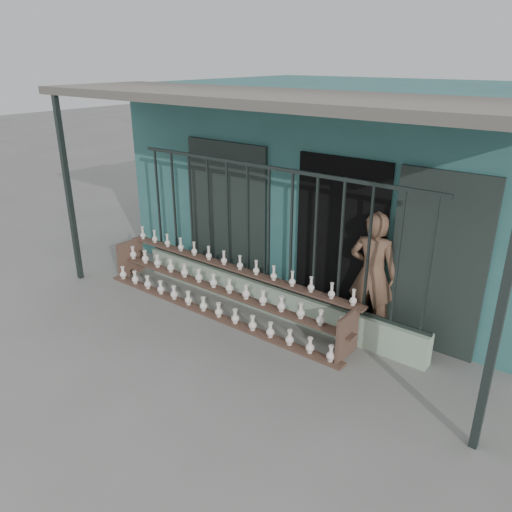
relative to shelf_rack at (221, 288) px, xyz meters
The scene contains 6 objects.
ground 1.12m from the shelf_rack, 56.36° to the right, with size 60.00×60.00×0.00m, color slate.
workshop_building 3.62m from the shelf_rack, 79.95° to the left, with size 7.40×6.60×3.21m.
parapet_wall 0.73m from the shelf_rack, 35.23° to the left, with size 5.00×0.20×0.45m, color #A3BEA3.
security_fence 1.22m from the shelf_rack, 35.23° to the left, with size 5.00×0.04×1.80m.
shelf_rack is the anchor object (origin of this frame).
elderly_woman 2.28m from the shelf_rack, 20.28° to the left, with size 0.65×0.43×1.78m, color brown.
Camera 1 is at (4.04, -4.20, 3.65)m, focal length 35.00 mm.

